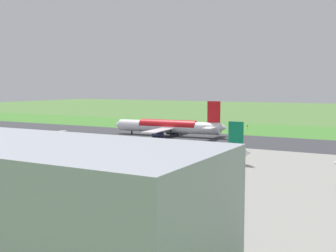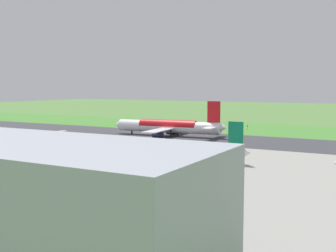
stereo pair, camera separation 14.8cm
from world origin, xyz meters
name	(u,v)px [view 1 (the left image)]	position (x,y,z in m)	size (l,w,h in m)	color
ground_plane	(193,138)	(0.00, 0.00, 0.00)	(800.00, 800.00, 0.00)	#547F3D
runway_asphalt	(193,138)	(0.00, 0.00, 0.03)	(600.00, 38.46, 0.06)	#38383D
apron_concrete	(116,157)	(0.00, 56.05, 0.03)	(440.00, 110.00, 0.05)	gray
grass_verge_foreground	(225,130)	(0.00, -38.49, 0.02)	(600.00, 80.00, 0.04)	#478534
airliner_main	(169,126)	(11.67, -0.03, 4.35)	(54.15, 44.35, 15.88)	white
airliner_parked_mid	(184,149)	(-21.35, 50.65, 3.34)	(41.83, 34.13, 12.24)	white
airliner_parked_far	(11,138)	(45.78, 57.19, 3.30)	(41.25, 33.65, 12.08)	white
service_car_followme	(220,146)	(-22.06, 23.33, 0.84)	(4.40, 2.36, 1.62)	gold
service_truck_fuel	(63,134)	(51.02, 24.22, 1.40)	(3.36, 6.13, 2.65)	gray
no_stopping_sign	(247,128)	(-11.88, -38.31, 1.61)	(0.60, 0.10, 2.72)	slate
traffic_cone_orange	(236,129)	(-4.61, -41.41, 0.28)	(0.40, 0.40, 0.55)	orange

